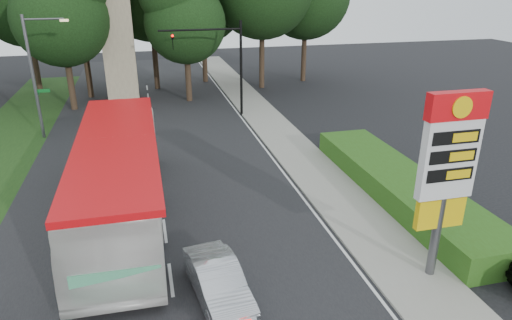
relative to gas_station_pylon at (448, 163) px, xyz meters
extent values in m
cube|color=black|center=(-9.20, 10.01, -4.44)|extent=(14.00, 80.00, 0.02)
cube|color=gray|center=(-0.70, 10.01, -4.39)|extent=(3.00, 80.00, 0.12)
cube|color=#2B5115|center=(2.30, 6.01, -3.85)|extent=(3.00, 14.00, 1.20)
cylinder|color=#59595E|center=(0.00, 0.01, -2.85)|extent=(0.32, 0.32, 3.20)
cube|color=yellow|center=(0.00, 0.01, -1.85)|extent=(1.80, 0.25, 1.10)
cube|color=silver|center=(0.00, 0.01, 0.15)|extent=(2.00, 0.35, 2.80)
cube|color=red|center=(0.00, 0.01, 1.95)|extent=(2.10, 0.40, 0.90)
cylinder|color=yellow|center=(0.00, -0.21, 1.95)|extent=(0.70, 0.05, 0.70)
cube|color=black|center=(0.00, -0.18, 0.95)|extent=(1.70, 0.04, 0.45)
cube|color=black|center=(0.00, -0.18, 0.30)|extent=(1.70, 0.04, 0.45)
cube|color=black|center=(0.00, -0.18, -0.35)|extent=(1.70, 0.04, 0.45)
cylinder|color=black|center=(-2.20, 22.01, -0.85)|extent=(0.20, 0.20, 7.20)
cylinder|color=black|center=(-5.20, 22.01, 2.15)|extent=(6.00, 0.14, 0.14)
imported|color=black|center=(-7.20, 22.01, 1.90)|extent=(0.18, 0.22, 1.10)
sphere|color=#FF0C05|center=(-7.20, 21.86, 1.80)|extent=(0.18, 0.18, 0.18)
cylinder|color=#59595E|center=(-16.40, 20.01, -0.45)|extent=(0.20, 0.20, 8.00)
cylinder|color=#59595E|center=(-15.20, 20.01, 3.25)|extent=(2.40, 0.12, 0.12)
cube|color=#FFE599|center=(-14.00, 20.01, 3.15)|extent=(0.50, 0.22, 0.14)
cube|color=#0C591E|center=(-15.95, 20.01, -1.25)|extent=(0.85, 0.04, 0.22)
cube|color=#0C591E|center=(-16.40, 20.46, -1.55)|extent=(0.04, 0.85, 0.22)
cube|color=gray|center=(-11.20, 28.01, 0.05)|extent=(2.50, 2.50, 9.00)
cylinder|color=#2D2116|center=(-19.20, 35.01, -1.75)|extent=(0.50, 0.50, 5.40)
sphere|color=black|center=(-19.20, 35.01, 3.80)|extent=(8.40, 8.40, 8.40)
cylinder|color=#2D2116|center=(-14.20, 31.01, -1.21)|extent=(0.50, 0.50, 6.48)
cylinder|color=#2D2116|center=(-8.20, 33.01, -1.48)|extent=(0.50, 0.50, 5.94)
cylinder|color=#2D2116|center=(-3.20, 35.01, -1.84)|extent=(0.50, 0.50, 5.22)
sphere|color=black|center=(-3.20, 35.01, 3.53)|extent=(8.12, 8.12, 8.12)
cylinder|color=#2D2116|center=(1.80, 31.01, -1.39)|extent=(0.50, 0.50, 6.12)
cylinder|color=#2D2116|center=(6.80, 33.01, -1.66)|extent=(0.50, 0.50, 5.58)
cylinder|color=#2D2116|center=(-15.20, 27.01, -2.11)|extent=(0.50, 0.50, 4.68)
sphere|color=black|center=(-15.20, 27.01, 2.70)|extent=(7.28, 7.28, 7.28)
cylinder|color=#2D2116|center=(-5.70, 27.51, -2.29)|extent=(0.50, 0.50, 4.32)
sphere|color=black|center=(-5.70, 27.51, 2.15)|extent=(6.72, 6.72, 6.72)
imported|color=white|center=(-10.87, 7.04, -2.53)|extent=(3.50, 13.83, 3.84)
imported|color=#B4B6BC|center=(-7.70, 0.56, -3.76)|extent=(2.02, 4.36, 1.38)
camera|label=1|loc=(-9.53, -11.94, 5.71)|focal=32.00mm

